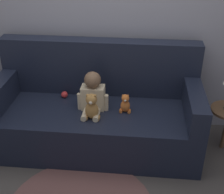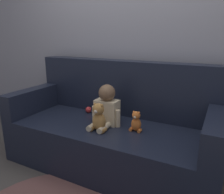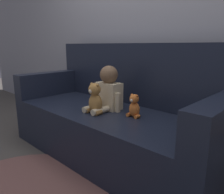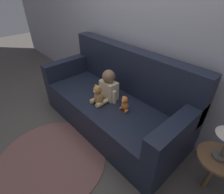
% 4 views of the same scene
% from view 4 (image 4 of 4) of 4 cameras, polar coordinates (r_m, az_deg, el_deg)
% --- Properties ---
extents(ground_plane, '(12.00, 12.00, 0.00)m').
position_cam_4_polar(ground_plane, '(2.56, -0.57, -8.82)').
color(ground_plane, '#4C4742').
extents(wall_back, '(8.00, 0.05, 2.60)m').
position_cam_4_polar(wall_back, '(2.29, 9.80, 22.58)').
color(wall_back, '#93939E').
rests_on(wall_back, ground_plane).
extents(couch, '(2.05, 0.87, 1.04)m').
position_cam_4_polar(couch, '(2.37, 0.61, -1.80)').
color(couch, black).
rests_on(couch, ground_plane).
extents(person_baby, '(0.31, 0.33, 0.39)m').
position_cam_4_polar(person_baby, '(2.18, -1.39, 3.31)').
color(person_baby, beige).
rests_on(person_baby, couch).
extents(teddy_bear_brown, '(0.15, 0.12, 0.26)m').
position_cam_4_polar(teddy_bear_brown, '(2.11, -4.52, 0.46)').
color(teddy_bear_brown, '#AD7A3D').
rests_on(teddy_bear_brown, couch).
extents(plush_toy_side, '(0.11, 0.09, 0.19)m').
position_cam_4_polar(plush_toy_side, '(2.03, 4.19, -2.27)').
color(plush_toy_side, orange).
rests_on(plush_toy_side, couch).
extents(toy_ball, '(0.07, 0.07, 0.07)m').
position_cam_4_polar(toy_ball, '(2.59, -2.96, 5.04)').
color(toy_ball, red).
rests_on(toy_ball, couch).
extents(floor_rug, '(1.25, 1.25, 0.01)m').
position_cam_4_polar(floor_rug, '(2.27, -19.08, -18.65)').
color(floor_rug, brown).
rests_on(floor_rug, ground_plane).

